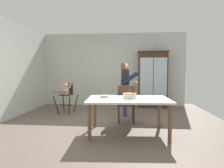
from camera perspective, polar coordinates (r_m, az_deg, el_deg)
ground_plane at (r=4.58m, az=-2.63°, el=-12.57°), size 6.24×6.24×0.00m
wall_back at (r=7.00m, az=0.22°, el=4.43°), size 5.32×0.06×2.70m
china_cabinet at (r=6.78m, az=12.38°, el=1.43°), size 1.06×0.48×2.00m
ceramic_vase at (r=6.85m, az=14.31°, el=10.74°), size 0.13×0.13×0.27m
high_chair_with_toddler at (r=5.89m, az=-13.96°, el=-2.44°), size 0.66×0.76×0.95m
adult_person at (r=5.33m, az=4.10°, el=0.38°), size 0.54×0.52×1.53m
dining_table at (r=3.89m, az=5.01°, el=-5.64°), size 1.74×1.14×0.74m
birthday_cake at (r=3.89m, az=5.42°, el=-3.61°), size 0.28×0.28×0.19m
serving_bowl at (r=3.96m, az=-2.39°, el=-3.86°), size 0.18×0.18×0.05m
dining_chair_far_side at (r=4.63m, az=4.41°, el=-5.35°), size 0.46×0.46×0.96m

